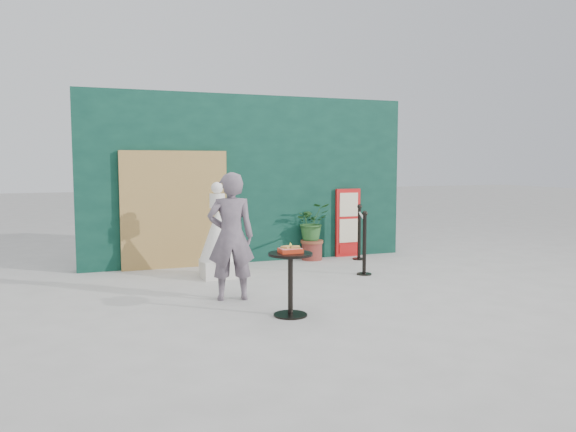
% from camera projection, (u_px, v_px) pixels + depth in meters
% --- Properties ---
extents(ground, '(60.00, 60.00, 0.00)m').
position_uv_depth(ground, '(320.00, 299.00, 7.39)').
color(ground, '#ADAAA5').
rests_on(ground, ground).
extents(back_wall, '(6.00, 0.30, 3.00)m').
position_uv_depth(back_wall, '(250.00, 179.00, 10.18)').
color(back_wall, '#0A2E25').
rests_on(back_wall, ground).
extents(bamboo_fence, '(1.80, 0.08, 2.00)m').
position_uv_depth(bamboo_fence, '(175.00, 210.00, 9.54)').
color(bamboo_fence, tan).
rests_on(bamboo_fence, ground).
extents(woman, '(0.67, 0.50, 1.68)m').
position_uv_depth(woman, '(231.00, 236.00, 7.32)').
color(woman, slate).
rests_on(woman, ground).
extents(menu_board, '(0.50, 0.07, 1.30)m').
position_uv_depth(menu_board, '(348.00, 223.00, 10.75)').
color(menu_board, red).
rests_on(menu_board, ground).
extents(statue, '(0.59, 0.59, 1.50)m').
position_uv_depth(statue, '(218.00, 239.00, 8.76)').
color(statue, silver).
rests_on(statue, ground).
extents(cafe_table, '(0.52, 0.52, 0.75)m').
position_uv_depth(cafe_table, '(290.00, 274.00, 6.57)').
color(cafe_table, black).
rests_on(cafe_table, ground).
extents(food_basket, '(0.26, 0.19, 0.11)m').
position_uv_depth(food_basket, '(291.00, 250.00, 6.54)').
color(food_basket, red).
rests_on(food_basket, cafe_table).
extents(planter, '(0.62, 0.54, 1.06)m').
position_uv_depth(planter, '(312.00, 227.00, 10.36)').
color(planter, maroon).
rests_on(planter, ground).
extents(stanchion_barrier, '(0.84, 1.54, 1.03)m').
position_uv_depth(stanchion_barrier, '(362.00, 238.00, 9.70)').
color(stanchion_barrier, black).
rests_on(stanchion_barrier, ground).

